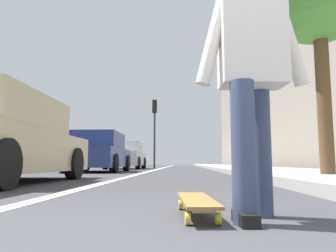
# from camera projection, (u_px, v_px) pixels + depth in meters

# --- Properties ---
(ground_plane) EXTENTS (80.00, 80.00, 0.00)m
(ground_plane) POSITION_uv_depth(u_px,v_px,m) (179.00, 173.00, 11.02)
(ground_plane) COLOR #38383D
(lane_stripe_white) EXTENTS (52.00, 0.16, 0.01)m
(lane_stripe_white) POSITION_uv_depth(u_px,v_px,m) (162.00, 168.00, 21.00)
(lane_stripe_white) COLOR silver
(lane_stripe_white) RESTS_ON ground
(sidewalk_curb) EXTENTS (52.00, 3.20, 0.14)m
(sidewalk_curb) POSITION_uv_depth(u_px,v_px,m) (234.00, 167.00, 18.82)
(sidewalk_curb) COLOR #9E9B93
(sidewalk_curb) RESTS_ON ground
(building_facade) EXTENTS (40.00, 1.20, 9.78)m
(building_facade) POSITION_uv_depth(u_px,v_px,m) (263.00, 99.00, 23.21)
(building_facade) COLOR gray
(building_facade) RESTS_ON ground
(skateboard) EXTENTS (0.85, 0.26, 0.11)m
(skateboard) POSITION_uv_depth(u_px,v_px,m) (197.00, 202.00, 2.10)
(skateboard) COLOR yellow
(skateboard) RESTS_ON ground
(skater_person) EXTENTS (0.48, 0.72, 1.64)m
(skater_person) POSITION_uv_depth(u_px,v_px,m) (251.00, 68.00, 2.03)
(skater_person) COLOR #384260
(skater_person) RESTS_ON ground
(parked_car_mid) EXTENTS (4.18, 1.98, 1.49)m
(parked_car_mid) POSITION_uv_depth(u_px,v_px,m) (98.00, 153.00, 12.30)
(parked_car_mid) COLOR navy
(parked_car_mid) RESTS_ON ground
(parked_car_far) EXTENTS (4.16, 1.95, 1.49)m
(parked_car_far) POSITION_uv_depth(u_px,v_px,m) (126.00, 156.00, 18.16)
(parked_car_far) COLOR #B7B7BC
(parked_car_far) RESTS_ON ground
(traffic_light) EXTENTS (0.33, 0.28, 4.21)m
(traffic_light) POSITION_uv_depth(u_px,v_px,m) (155.00, 121.00, 19.89)
(traffic_light) COLOR #2D2D2D
(traffic_light) RESTS_ON ground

